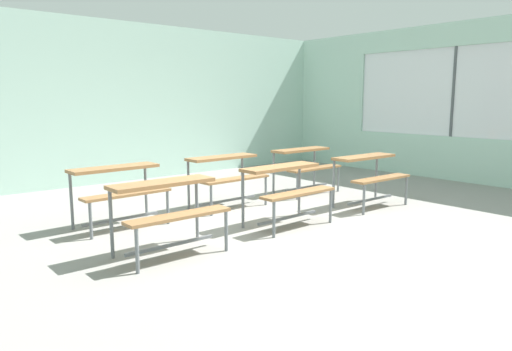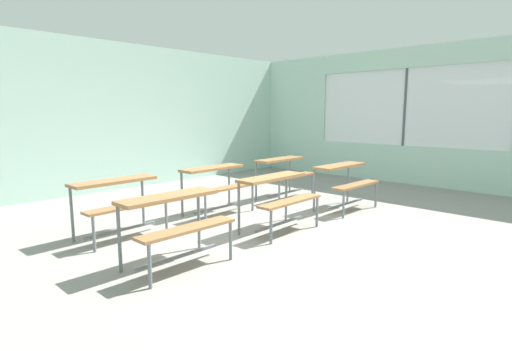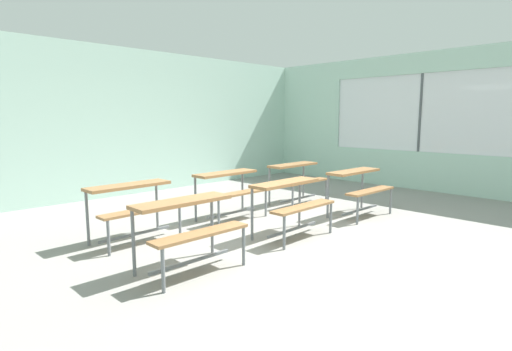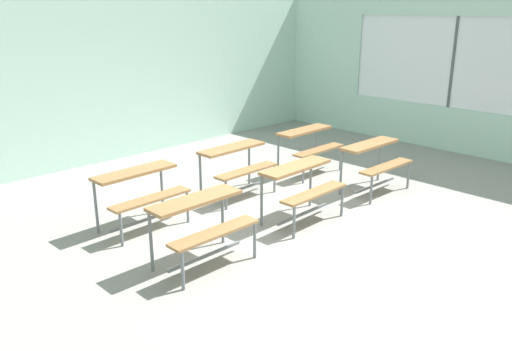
{
  "view_description": "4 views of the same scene",
  "coord_description": "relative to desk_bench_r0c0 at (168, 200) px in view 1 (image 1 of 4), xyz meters",
  "views": [
    {
      "loc": [
        -3.78,
        -4.03,
        1.57
      ],
      "look_at": [
        0.23,
        0.72,
        0.55
      ],
      "focal_mm": 32.98,
      "sensor_mm": 36.0,
      "label": 1
    },
    {
      "loc": [
        -3.8,
        -3.3,
        1.6
      ],
      "look_at": [
        -0.08,
        0.24,
        0.78
      ],
      "focal_mm": 28.0,
      "sensor_mm": 36.0,
      "label": 2
    },
    {
      "loc": [
        -3.8,
        -3.3,
        1.6
      ],
      "look_at": [
        0.69,
        1.28,
        0.67
      ],
      "focal_mm": 28.0,
      "sensor_mm": 36.0,
      "label": 3
    },
    {
      "loc": [
        -4.65,
        -4.0,
        2.72
      ],
      "look_at": [
        -0.3,
        0.44,
        0.67
      ],
      "focal_mm": 36.19,
      "sensor_mm": 36.0,
      "label": 4
    }
  ],
  "objects": [
    {
      "name": "desk_bench_r0c1",
      "position": [
        1.69,
        0.04,
        0.0
      ],
      "size": [
        1.11,
        0.61,
        0.74
      ],
      "rotation": [
        0.0,
        0.0,
        0.02
      ],
      "color": "olive",
      "rests_on": "ground"
    },
    {
      "name": "ground",
      "position": [
        1.47,
        -0.08,
        -0.59
      ],
      "size": [
        10.0,
        9.0,
        0.05
      ],
      "primitive_type": "cube",
      "color": "gray"
    },
    {
      "name": "desk_bench_r1c2",
      "position": [
        3.37,
        1.32,
        0.0
      ],
      "size": [
        1.11,
        0.6,
        0.74
      ],
      "rotation": [
        0.0,
        0.0,
        0.01
      ],
      "color": "olive",
      "rests_on": "ground"
    },
    {
      "name": "desk_bench_r1c0",
      "position": [
        0.07,
        1.33,
        0.0
      ],
      "size": [
        1.12,
        0.62,
        0.74
      ],
      "rotation": [
        0.0,
        0.0,
        0.03
      ],
      "color": "olive",
      "rests_on": "ground"
    },
    {
      "name": "desk_bench_r0c0",
      "position": [
        0.0,
        0.0,
        0.0
      ],
      "size": [
        1.1,
        0.59,
        0.74
      ],
      "rotation": [
        0.0,
        0.0,
        -0.0
      ],
      "color": "olive",
      "rests_on": "ground"
    },
    {
      "name": "wall_back",
      "position": [
        1.47,
        4.42,
        0.94
      ],
      "size": [
        10.0,
        0.12,
        3.0
      ],
      "primitive_type": "cube",
      "color": "silver",
      "rests_on": "ground"
    },
    {
      "name": "desk_bench_r1c1",
      "position": [
        1.73,
        1.34,
        0.0
      ],
      "size": [
        1.11,
        0.61,
        0.74
      ],
      "rotation": [
        0.0,
        0.0,
        0.02
      ],
      "color": "olive",
      "rests_on": "ground"
    },
    {
      "name": "wall_right",
      "position": [
        6.47,
        -0.21,
        0.88
      ],
      "size": [
        0.12,
        9.0,
        3.0
      ],
      "color": "silver",
      "rests_on": "ground"
    },
    {
      "name": "desk_bench_r0c2",
      "position": [
        3.36,
        0.02,
        0.0
      ],
      "size": [
        1.11,
        0.61,
        0.74
      ],
      "rotation": [
        0.0,
        0.0,
        -0.02
      ],
      "color": "olive",
      "rests_on": "ground"
    }
  ]
}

